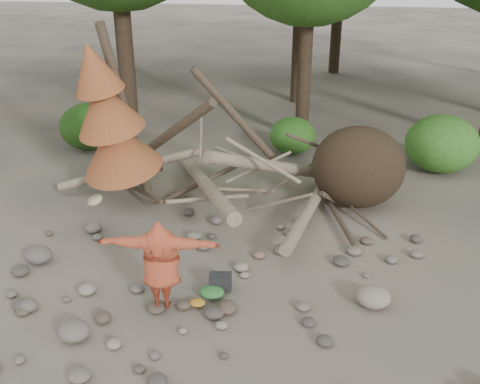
# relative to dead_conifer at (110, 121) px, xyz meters

# --- Properties ---
(ground) EXTENTS (120.00, 120.00, 0.00)m
(ground) POSITION_rel_dead_conifer_xyz_m (3.12, -3.37, -2.11)
(ground) COLOR #514C44
(ground) RESTS_ON ground
(deadfall_pile) EXTENTS (8.55, 5.24, 3.30)m
(deadfall_pile) POSITION_rel_dead_conifer_xyz_m (5.13, 0.87, -1.16)
(deadfall_pile) COLOR #332619
(deadfall_pile) RESTS_ON ground
(dead_conifer) EXTENTS (2.06, 2.16, 4.35)m
(dead_conifer) POSITION_rel_dead_conifer_xyz_m (0.00, 0.00, 0.00)
(dead_conifer) COLOR #4C3F30
(dead_conifer) RESTS_ON ground
(bush_left) EXTENTS (1.80, 1.80, 1.44)m
(bush_left) POSITION_rel_dead_conifer_xyz_m (-2.38, 3.83, -1.39)
(bush_left) COLOR #245216
(bush_left) RESTS_ON ground
(bush_mid) EXTENTS (1.40, 1.40, 1.12)m
(bush_mid) POSITION_rel_dead_conifer_xyz_m (3.92, 4.43, -1.55)
(bush_mid) COLOR #30691E
(bush_mid) RESTS_ON ground
(bush_right) EXTENTS (2.00, 2.00, 1.60)m
(bush_right) POSITION_rel_dead_conifer_xyz_m (8.12, 3.63, -1.31)
(bush_right) COLOR #3C7C26
(bush_right) RESTS_ON ground
(frisbee_thrower) EXTENTS (2.20, 0.72, 2.00)m
(frisbee_thrower) POSITION_rel_dead_conifer_xyz_m (2.33, -3.91, -1.21)
(frisbee_thrower) COLOR #A83F25
(frisbee_thrower) RESTS_ON ground
(backpack) EXTENTS (0.44, 0.32, 0.27)m
(backpack) POSITION_rel_dead_conifer_xyz_m (3.18, -3.19, -1.98)
(backpack) COLOR black
(backpack) RESTS_ON ground
(cloth_green) EXTENTS (0.44, 0.37, 0.17)m
(cloth_green) POSITION_rel_dead_conifer_xyz_m (3.08, -3.46, -2.03)
(cloth_green) COLOR #2C6F2F
(cloth_green) RESTS_ON ground
(cloth_orange) EXTENTS (0.27, 0.22, 0.10)m
(cloth_orange) POSITION_rel_dead_conifer_xyz_m (2.89, -3.77, -2.06)
(cloth_orange) COLOR #BE7720
(cloth_orange) RESTS_ON ground
(boulder_front_left) EXTENTS (0.52, 0.47, 0.31)m
(boulder_front_left) POSITION_rel_dead_conifer_xyz_m (1.15, -4.89, -1.96)
(boulder_front_left) COLOR #695F57
(boulder_front_left) RESTS_ON ground
(boulder_mid_right) EXTENTS (0.60, 0.54, 0.36)m
(boulder_mid_right) POSITION_rel_dead_conifer_xyz_m (5.90, -3.22, -1.93)
(boulder_mid_right) COLOR gray
(boulder_mid_right) RESTS_ON ground
(boulder_mid_left) EXTENTS (0.54, 0.49, 0.33)m
(boulder_mid_left) POSITION_rel_dead_conifer_xyz_m (-0.58, -2.82, -1.95)
(boulder_mid_left) COLOR #5E554F
(boulder_mid_left) RESTS_ON ground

